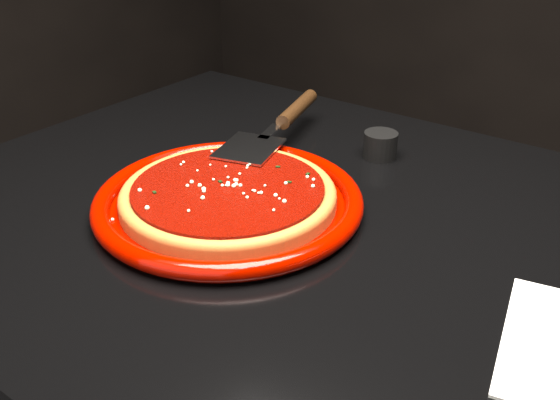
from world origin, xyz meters
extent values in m
cylinder|color=#7B0600|center=(-0.17, -0.04, 0.76)|extent=(0.44, 0.44, 0.03)
cylinder|color=#955121|center=(-0.17, -0.04, 0.77)|extent=(0.35, 0.35, 0.01)
torus|color=#955121|center=(-0.17, -0.04, 0.77)|extent=(0.35, 0.35, 0.02)
cylinder|color=#700700|center=(-0.17, -0.04, 0.78)|extent=(0.31, 0.31, 0.01)
cylinder|color=black|center=(-0.09, 0.22, 0.77)|extent=(0.06, 0.06, 0.04)
camera|label=1|loc=(0.31, -0.57, 1.14)|focal=40.00mm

